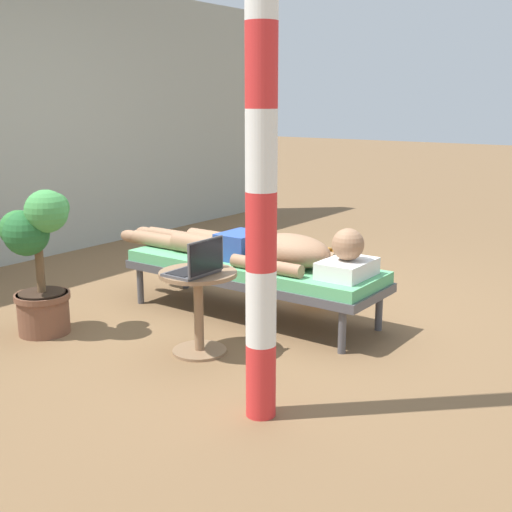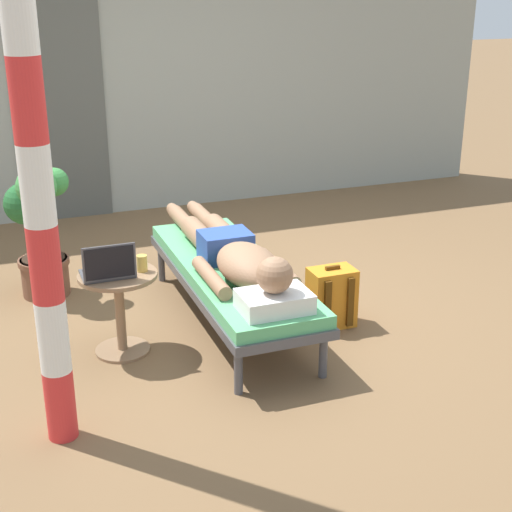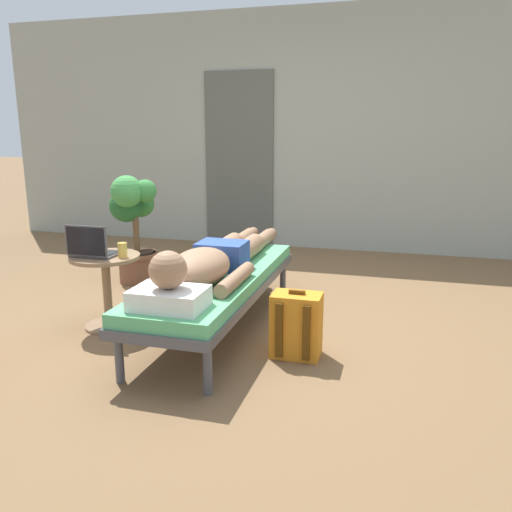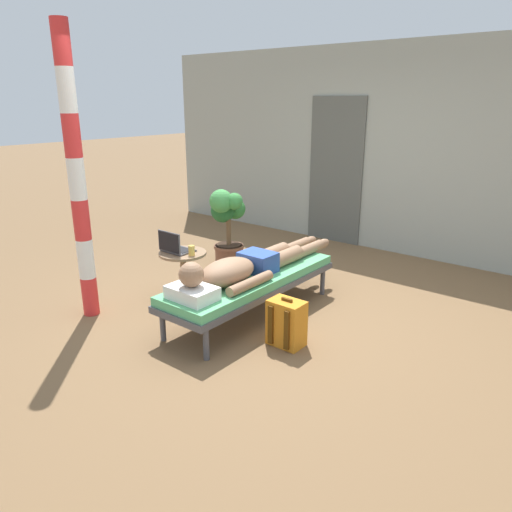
{
  "view_description": "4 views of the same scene",
  "coord_description": "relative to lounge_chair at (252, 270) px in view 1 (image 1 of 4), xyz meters",
  "views": [
    {
      "loc": [
        -3.82,
        -2.88,
        1.55
      ],
      "look_at": [
        -0.31,
        -0.33,
        0.51
      ],
      "focal_mm": 46.24,
      "sensor_mm": 36.0,
      "label": 1
    },
    {
      "loc": [
        -1.55,
        -4.44,
        2.18
      ],
      "look_at": [
        0.07,
        -0.16,
        0.45
      ],
      "focal_mm": 51.71,
      "sensor_mm": 36.0,
      "label": 2
    },
    {
      "loc": [
        1.08,
        -3.39,
        1.36
      ],
      "look_at": [
        0.12,
        0.0,
        0.51
      ],
      "focal_mm": 36.48,
      "sensor_mm": 36.0,
      "label": 3
    },
    {
      "loc": [
        2.63,
        -3.49,
        2.0
      ],
      "look_at": [
        -0.12,
        -0.06,
        0.57
      ],
      "focal_mm": 34.06,
      "sensor_mm": 36.0,
      "label": 4
    }
  ],
  "objects": [
    {
      "name": "house_wall_back",
      "position": [
        0.0,
        2.88,
        1.0
      ],
      "size": [
        7.6,
        0.2,
        2.7
      ],
      "primitive_type": "cube",
      "color": "#999E93",
      "rests_on": "ground"
    },
    {
      "name": "backpack",
      "position": [
        0.61,
        -0.27,
        -0.15
      ],
      "size": [
        0.3,
        0.26,
        0.42
      ],
      "color": "orange",
      "rests_on": "ground"
    },
    {
      "name": "lounge_chair",
      "position": [
        0.0,
        0.0,
        0.0
      ],
      "size": [
        0.62,
        1.97,
        0.42
      ],
      "color": "#4C4C51",
      "rests_on": "ground"
    },
    {
      "name": "porch_post",
      "position": [
        -1.23,
        -0.96,
        0.97
      ],
      "size": [
        0.15,
        0.15,
        2.64
      ],
      "color": "red",
      "rests_on": "ground"
    },
    {
      "name": "potted_plant",
      "position": [
        -1.13,
        0.93,
        0.21
      ],
      "size": [
        0.46,
        0.54,
        0.99
      ],
      "color": "brown",
      "rests_on": "ground"
    },
    {
      "name": "laptop",
      "position": [
        -0.83,
        -0.21,
        0.24
      ],
      "size": [
        0.31,
        0.24,
        0.23
      ],
      "color": "#4C4C51",
      "rests_on": "side_table"
    },
    {
      "name": "ground_plane",
      "position": [
        0.11,
        0.16,
        -0.35
      ],
      "size": [
        40.0,
        40.0,
        0.0
      ],
      "primitive_type": "plane",
      "color": "brown"
    },
    {
      "name": "side_table",
      "position": [
        -0.77,
        -0.15,
        0.01
      ],
      "size": [
        0.48,
        0.48,
        0.52
      ],
      "color": "#8C6B4C",
      "rests_on": "ground"
    },
    {
      "name": "drink_glass",
      "position": [
        -0.62,
        -0.17,
        0.23
      ],
      "size": [
        0.06,
        0.06,
        0.1
      ],
      "primitive_type": "cylinder",
      "color": "gold",
      "rests_on": "side_table"
    },
    {
      "name": "person_reclining",
      "position": [
        -0.0,
        -0.09,
        0.17
      ],
      "size": [
        0.53,
        2.17,
        0.32
      ],
      "color": "white",
      "rests_on": "lounge_chair"
    }
  ]
}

